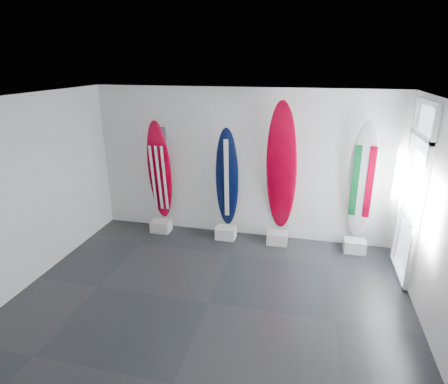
% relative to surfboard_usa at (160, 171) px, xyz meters
% --- Properties ---
extents(floor, '(6.00, 6.00, 0.00)m').
position_rel_surfboard_usa_xyz_m(floor, '(1.67, -2.28, -1.31)').
color(floor, black).
rests_on(floor, ground).
extents(ceiling, '(6.00, 6.00, 0.00)m').
position_rel_surfboard_usa_xyz_m(ceiling, '(1.67, -2.28, 1.69)').
color(ceiling, white).
rests_on(ceiling, wall_back).
extents(wall_back, '(6.00, 0.00, 6.00)m').
position_rel_surfboard_usa_xyz_m(wall_back, '(1.67, 0.22, 0.19)').
color(wall_back, silver).
rests_on(wall_back, ground).
extents(wall_front, '(6.00, 0.00, 6.00)m').
position_rel_surfboard_usa_xyz_m(wall_front, '(1.67, -4.78, 0.19)').
color(wall_front, silver).
rests_on(wall_front, ground).
extents(wall_left, '(0.00, 5.00, 5.00)m').
position_rel_surfboard_usa_xyz_m(wall_left, '(-1.33, -2.28, 0.19)').
color(wall_left, silver).
rests_on(wall_left, ground).
extents(wall_right, '(0.00, 5.00, 5.00)m').
position_rel_surfboard_usa_xyz_m(wall_right, '(4.67, -2.28, 0.19)').
color(wall_right, silver).
rests_on(wall_right, ground).
extents(display_block_usa, '(0.40, 0.30, 0.24)m').
position_rel_surfboard_usa_xyz_m(display_block_usa, '(0.00, -0.10, -1.19)').
color(display_block_usa, silver).
rests_on(display_block_usa, floor).
extents(surfboard_usa, '(0.51, 0.39, 2.15)m').
position_rel_surfboard_usa_xyz_m(surfboard_usa, '(0.00, 0.00, 0.00)').
color(surfboard_usa, maroon).
rests_on(surfboard_usa, display_block_usa).
extents(display_block_navy, '(0.40, 0.30, 0.24)m').
position_rel_surfboard_usa_xyz_m(display_block_navy, '(1.42, -0.10, -1.19)').
color(display_block_navy, silver).
rests_on(display_block_navy, floor).
extents(surfboard_navy, '(0.47, 0.24, 2.05)m').
position_rel_surfboard_usa_xyz_m(surfboard_navy, '(1.42, 0.00, -0.05)').
color(surfboard_navy, black).
rests_on(surfboard_navy, display_block_navy).
extents(display_block_swiss, '(0.40, 0.30, 0.24)m').
position_rel_surfboard_usa_xyz_m(display_block_swiss, '(2.48, -0.10, -1.19)').
color(display_block_swiss, silver).
rests_on(display_block_swiss, floor).
extents(surfboard_swiss, '(0.65, 0.54, 2.60)m').
position_rel_surfboard_usa_xyz_m(surfboard_swiss, '(2.48, 0.00, 0.22)').
color(surfboard_swiss, maroon).
rests_on(surfboard_swiss, display_block_swiss).
extents(display_block_italy, '(0.40, 0.30, 0.24)m').
position_rel_surfboard_usa_xyz_m(display_block_italy, '(3.95, -0.10, -1.19)').
color(display_block_italy, silver).
rests_on(display_block_italy, floor).
extents(surfboard_italy, '(0.57, 0.43, 2.28)m').
position_rel_surfboard_usa_xyz_m(surfboard_italy, '(3.95, 0.00, 0.07)').
color(surfboard_italy, silver).
rests_on(surfboard_italy, display_block_italy).
extents(wall_outlet, '(0.09, 0.02, 0.13)m').
position_rel_surfboard_usa_xyz_m(wall_outlet, '(-0.78, 0.20, -0.96)').
color(wall_outlet, silver).
rests_on(wall_outlet, wall_back).
extents(glass_door, '(0.12, 1.16, 2.85)m').
position_rel_surfboard_usa_xyz_m(glass_door, '(4.64, -0.73, 0.11)').
color(glass_door, white).
rests_on(glass_door, floor).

